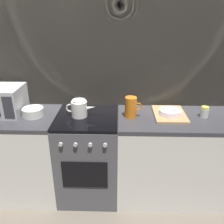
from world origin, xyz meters
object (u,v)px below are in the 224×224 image
at_px(stove_unit, 89,156).
at_px(kettle, 79,108).
at_px(mixing_bowl, 33,112).
at_px(spice_jar, 204,112).
at_px(dish_pile, 170,113).
at_px(pitcher, 131,107).

xyz_separation_m(stove_unit, kettle, (-0.07, 0.01, 0.53)).
bearing_deg(mixing_bowl, kettle, 0.40).
bearing_deg(mixing_bowl, spice_jar, 0.70).
bearing_deg(dish_pile, spice_jar, -4.53).
bearing_deg(stove_unit, pitcher, -0.11).
bearing_deg(pitcher, dish_pile, 7.69).
height_order(mixing_bowl, dish_pile, mixing_bowl).
relative_size(stove_unit, mixing_bowl, 4.50).
bearing_deg(stove_unit, dish_pile, 3.61).
bearing_deg(dish_pile, pitcher, -172.31).
height_order(stove_unit, mixing_bowl, mixing_bowl).
relative_size(mixing_bowl, spice_jar, 1.90).
xyz_separation_m(kettle, spice_jar, (1.18, 0.02, -0.03)).
height_order(stove_unit, spice_jar, spice_jar).
height_order(stove_unit, dish_pile, dish_pile).
distance_m(mixing_bowl, pitcher, 0.93).
distance_m(kettle, mixing_bowl, 0.45).
distance_m(kettle, spice_jar, 1.18).
bearing_deg(pitcher, stove_unit, 179.89).
bearing_deg(mixing_bowl, dish_pile, 1.97).
bearing_deg(spice_jar, stove_unit, -178.72).
distance_m(dish_pile, spice_jar, 0.32).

